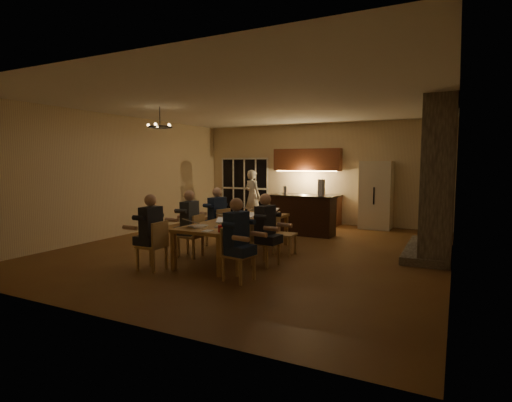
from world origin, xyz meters
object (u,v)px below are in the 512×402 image
(chair_left_far, at_px, (217,227))
(mug_front, at_px, (220,221))
(redcup_near, at_px, (221,229))
(chair_right_mid, at_px, (266,242))
(chair_right_far, at_px, (285,234))
(chair_right_near, at_px, (239,254))
(laptop_b, at_px, (224,221))
(chair_left_near, at_px, (152,245))
(can_silver, at_px, (223,222))
(person_right_mid, at_px, (265,230))
(refrigerator, at_px, (376,195))
(redcup_far, at_px, (271,211))
(can_cola, at_px, (260,210))
(laptop_d, at_px, (245,216))
(chair_left_mid, at_px, (190,236))
(laptop_c, at_px, (228,215))
(laptop_f, at_px, (269,211))
(mug_back, at_px, (241,213))
(plate_left, at_px, (201,226))
(can_right, at_px, (259,217))
(plate_near, at_px, (238,225))
(person_left_far, at_px, (217,217))
(plate_far, at_px, (273,217))
(bar_blender, at_px, (321,188))
(bar_island, at_px, (303,215))
(person_left_near, at_px, (151,232))
(standing_person, at_px, (252,196))
(laptop_a, at_px, (196,221))
(dining_table, at_px, (237,238))
(person_right_near, at_px, (237,240))
(person_left_mid, at_px, (190,223))
(laptop_e, at_px, (254,209))
(mug_mid, at_px, (255,215))

(chair_left_far, height_order, mug_front, chair_left_far)
(redcup_near, bearing_deg, chair_right_mid, 65.48)
(chair_left_far, bearing_deg, chair_right_far, 98.73)
(chair_right_near, xyz_separation_m, laptop_b, (-0.68, 0.65, 0.42))
(chair_left_near, xyz_separation_m, can_silver, (0.90, 1.01, 0.37))
(chair_right_near, height_order, person_right_mid, person_right_mid)
(chair_right_mid, bearing_deg, refrigerator, 3.09)
(laptop_b, bearing_deg, redcup_far, 72.47)
(can_silver, bearing_deg, refrigerator, 71.17)
(can_cola, bearing_deg, laptop_d, -75.62)
(chair_left_mid, xyz_separation_m, redcup_far, (0.95, 1.91, 0.37))
(chair_left_mid, height_order, laptop_c, laptop_c)
(laptop_f, xyz_separation_m, mug_back, (-0.61, -0.21, -0.06))
(chair_right_mid, relative_size, plate_left, 3.25)
(mug_back, distance_m, can_right, 0.95)
(mug_back, bearing_deg, plate_near, -63.46)
(plate_near, xyz_separation_m, plate_left, (-0.57, -0.42, 0.00))
(person_left_far, height_order, plate_far, person_left_far)
(can_silver, distance_m, bar_blender, 3.72)
(chair_right_mid, bearing_deg, chair_left_far, 72.46)
(can_silver, relative_size, bar_blender, 0.28)
(chair_right_mid, relative_size, bar_blender, 2.05)
(laptop_b, bearing_deg, bar_blender, 60.48)
(bar_island, height_order, laptop_f, bar_island)
(chair_right_mid, xyz_separation_m, person_left_near, (-1.75, -1.18, 0.24))
(chair_right_mid, distance_m, redcup_near, 1.08)
(standing_person, relative_size, laptop_a, 5.40)
(dining_table, xyz_separation_m, mug_back, (-0.35, 0.80, 0.43))
(standing_person, bearing_deg, laptop_f, 142.63)
(person_right_mid, distance_m, plate_near, 0.57)
(chair_left_far, bearing_deg, chair_left_mid, 16.39)
(chair_right_mid, relative_size, laptop_d, 2.78)
(person_right_near, distance_m, mug_front, 1.45)
(person_left_mid, height_order, laptop_d, person_left_mid)
(mug_front, height_order, plate_near, mug_front)
(standing_person, bearing_deg, person_right_mid, 139.58)
(laptop_b, height_order, plate_left, laptop_b)
(chair_right_near, distance_m, person_left_near, 1.81)
(chair_left_near, height_order, mug_back, chair_left_near)
(chair_left_near, height_order, laptop_e, laptop_e)
(chair_right_mid, relative_size, laptop_a, 2.78)
(person_right_mid, distance_m, mug_mid, 1.34)
(laptop_c, bearing_deg, plate_far, -125.89)
(mug_mid, bearing_deg, mug_back, 154.72)
(chair_left_far, relative_size, laptop_b, 2.78)
(chair_left_near, xyz_separation_m, plate_far, (1.34, 2.41, 0.31))
(bar_island, height_order, redcup_far, bar_island)
(laptop_a, distance_m, mug_back, 1.91)
(bar_island, distance_m, person_left_mid, 3.66)
(mug_mid, bearing_deg, bar_blender, 72.84)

